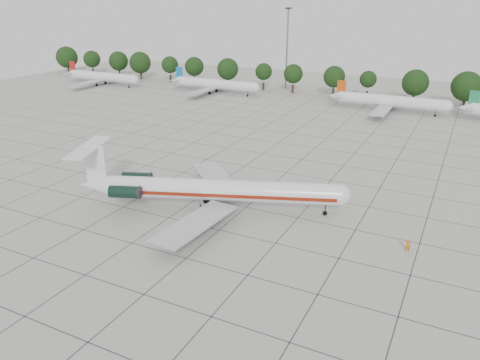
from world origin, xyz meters
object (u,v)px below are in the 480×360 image
(bg_airliner_a, at_px, (102,77))
(floodlight_mast, at_px, (287,44))
(main_airliner, at_px, (207,189))
(bg_airliner_c, at_px, (390,101))
(ground_crew, at_px, (408,245))
(bg_airliner_b, at_px, (215,84))

(bg_airliner_a, bearing_deg, floodlight_mast, 22.00)
(main_airliner, distance_m, bg_airliner_c, 75.41)
(bg_airliner_a, height_order, bg_airliner_c, same)
(main_airliner, xyz_separation_m, ground_crew, (27.39, 0.59, -2.36))
(ground_crew, bearing_deg, bg_airliner_c, -97.81)
(ground_crew, height_order, floodlight_mast, floodlight_mast)
(bg_airliner_b, xyz_separation_m, bg_airliner_c, (54.07, -1.94, 0.00))
(bg_airliner_b, xyz_separation_m, floodlight_mast, (16.46, 18.96, 11.37))
(ground_crew, height_order, bg_airliner_b, bg_airliner_b)
(bg_airliner_b, relative_size, floodlight_mast, 1.11)
(bg_airliner_c, bearing_deg, floodlight_mast, 150.93)
(bg_airliner_c, xyz_separation_m, floodlight_mast, (-37.60, 20.91, 11.37))
(floodlight_mast, bearing_deg, bg_airliner_b, -130.96)
(bg_airliner_c, relative_size, floodlight_mast, 1.11)
(bg_airliner_b, bearing_deg, main_airliner, -61.22)
(bg_airliner_b, height_order, floodlight_mast, floodlight_mast)
(ground_crew, relative_size, bg_airliner_c, 0.06)
(bg_airliner_b, bearing_deg, bg_airliner_c, -2.06)
(ground_crew, bearing_deg, bg_airliner_a, -52.07)
(bg_airliner_c, distance_m, floodlight_mast, 44.50)
(floodlight_mast, bearing_deg, main_airliner, -75.03)
(bg_airliner_c, bearing_deg, bg_airliner_a, -178.38)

